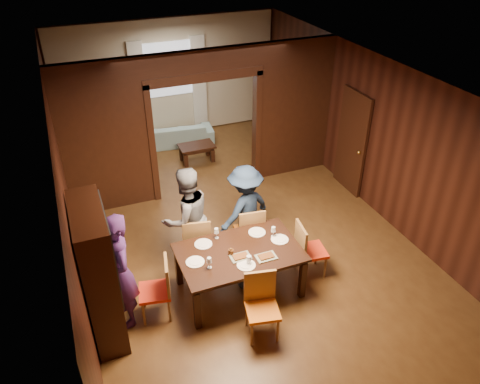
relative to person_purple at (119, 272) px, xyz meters
name	(u,v)px	position (x,y,z in m)	size (l,w,h in m)	color
floor	(236,228)	(2.27, 1.45, -0.89)	(9.00, 9.00, 0.00)	#4C2D15
ceiling	(235,75)	(2.27, 1.45, 2.01)	(5.50, 9.00, 0.02)	silver
room_walls	(201,116)	(2.27, 3.33, 0.62)	(5.52, 9.01, 2.90)	black
person_purple	(119,272)	(0.00, 0.00, 0.00)	(0.65, 0.43, 1.78)	#421F5D
person_grey	(187,218)	(1.21, 0.89, -0.01)	(0.85, 0.67, 1.76)	slate
person_navy	(245,209)	(2.22, 0.89, -0.09)	(1.03, 0.59, 1.59)	#1A2943
sofa	(177,134)	(2.22, 5.30, -0.63)	(1.76, 0.69, 0.51)	#96BFC4
serving_bowl	(247,246)	(1.87, -0.01, -0.09)	(0.29, 0.29, 0.07)	black
dining_table	(239,271)	(1.74, -0.05, -0.51)	(1.82, 1.13, 0.76)	black
coffee_table	(197,153)	(2.40, 4.24, -0.69)	(0.80, 0.50, 0.40)	black
chair_left	(154,290)	(0.43, -0.08, -0.40)	(0.44, 0.44, 0.97)	red
chair_right	(312,249)	(2.94, -0.12, -0.40)	(0.44, 0.44, 0.97)	red
chair_far_l	(197,240)	(1.32, 0.79, -0.40)	(0.44, 0.44, 0.97)	orange
chair_far_r	(249,230)	(2.22, 0.72, -0.40)	(0.44, 0.44, 0.97)	orange
chair_near	(262,309)	(1.70, -0.98, -0.40)	(0.44, 0.44, 0.97)	orange
hutch	(99,273)	(-0.26, -0.05, 0.11)	(0.40, 1.20, 2.00)	black
door_right	(352,142)	(4.97, 1.95, 0.16)	(0.06, 0.90, 2.10)	black
window_far	(168,69)	(2.27, 5.89, 0.81)	(1.20, 0.03, 1.30)	silver
curtain_left	(140,92)	(1.52, 5.85, 0.36)	(0.35, 0.06, 2.40)	white
curtain_right	(199,84)	(3.02, 5.85, 0.36)	(0.35, 0.06, 2.40)	white
plate_left	(195,262)	(1.06, -0.04, -0.12)	(0.27, 0.27, 0.01)	white
plate_far_l	(203,244)	(1.29, 0.30, -0.12)	(0.27, 0.27, 0.01)	silver
plate_far_r	(257,232)	(2.16, 0.27, -0.12)	(0.27, 0.27, 0.01)	silver
plate_right	(280,239)	(2.41, -0.03, -0.12)	(0.27, 0.27, 0.01)	white
plate_near	(246,265)	(1.71, -0.38, -0.12)	(0.27, 0.27, 0.01)	white
platter_a	(240,257)	(1.70, -0.19, -0.11)	(0.30, 0.20, 0.04)	slate
platter_b	(266,256)	(2.05, -0.33, -0.11)	(0.30, 0.20, 0.04)	gray
wineglass_left	(209,263)	(1.21, -0.23, -0.04)	(0.08, 0.08, 0.18)	white
wineglass_far	(216,233)	(1.53, 0.38, -0.04)	(0.08, 0.08, 0.18)	silver
wineglass_right	(273,232)	(2.35, 0.09, -0.04)	(0.08, 0.08, 0.18)	silver
tumbler	(249,260)	(1.76, -0.36, -0.06)	(0.07, 0.07, 0.14)	silver
condiment_jar	(231,251)	(1.60, -0.07, -0.07)	(0.08, 0.08, 0.11)	#4B2911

